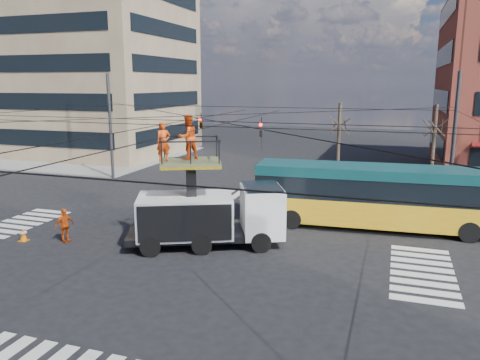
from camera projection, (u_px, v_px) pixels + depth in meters
name	position (u px, v px, depth m)	size (l,w,h in m)	color
ground	(190.00, 245.00, 21.52)	(120.00, 120.00, 0.00)	black
sidewalk_nw	(87.00, 156.00, 47.52)	(18.00, 18.00, 0.12)	slate
crosswalks	(190.00, 245.00, 21.52)	(22.40, 22.40, 0.02)	silver
building_tower	(87.00, 6.00, 47.53)	(18.06, 16.06, 30.00)	#7C634F
overhead_network	(191.00, 151.00, 21.04)	(24.24, 24.24, 8.00)	#2D2D30
tree_a	(339.00, 123.00, 31.57)	(2.00, 2.00, 6.00)	#382B21
tree_b	(435.00, 126.00, 29.71)	(2.00, 2.00, 6.00)	#382B21
utility_truck	(209.00, 203.00, 21.12)	(7.33, 4.97, 5.95)	black
city_bus	(384.00, 196.00, 23.61)	(13.01, 3.43, 3.20)	orange
traffic_cone	(23.00, 234.00, 22.00)	(0.36, 0.36, 0.64)	orange
worker_ground	(64.00, 225.00, 21.77)	(0.94, 0.39, 1.61)	#EE530F
flagger	(261.00, 216.00, 22.90)	(1.18, 0.68, 1.83)	red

